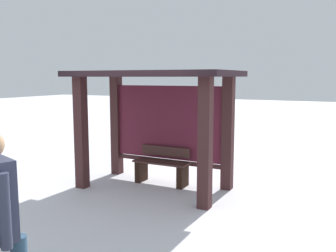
% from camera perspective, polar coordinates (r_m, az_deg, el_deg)
% --- Properties ---
extents(ground_plane, '(60.00, 60.00, 0.00)m').
position_cam_1_polar(ground_plane, '(7.49, -2.16, -9.59)').
color(ground_plane, white).
extents(bus_shelter, '(3.20, 1.79, 2.33)m').
position_cam_1_polar(bus_shelter, '(7.30, -1.67, 3.55)').
color(bus_shelter, '#3E2121').
rests_on(bus_shelter, ground).
extents(bench_left_inside, '(1.17, 0.42, 0.76)m').
position_cam_1_polar(bench_left_inside, '(7.68, -0.94, -6.45)').
color(bench_left_inside, '#472C27').
rests_on(bench_left_inside, ground).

